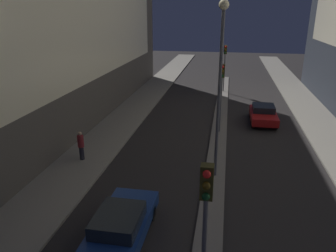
# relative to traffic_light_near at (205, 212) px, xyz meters

# --- Properties ---
(median_strip) EXTENTS (1.09, 37.84, 0.12)m
(median_strip) POSITION_rel_traffic_light_near_xyz_m (0.00, 16.84, -3.58)
(median_strip) COLOR #66605B
(median_strip) RESTS_ON ground
(traffic_light_near) EXTENTS (0.32, 0.42, 4.80)m
(traffic_light_near) POSITION_rel_traffic_light_near_xyz_m (0.00, 0.00, 0.00)
(traffic_light_near) COLOR #4C4C51
(traffic_light_near) RESTS_ON median_strip
(traffic_light_mid) EXTENTS (0.32, 0.42, 4.80)m
(traffic_light_mid) POSITION_rel_traffic_light_near_xyz_m (0.00, 15.30, 0.00)
(traffic_light_mid) COLOR #4C4C51
(traffic_light_mid) RESTS_ON median_strip
(traffic_light_far) EXTENTS (0.32, 0.42, 4.80)m
(traffic_light_far) POSITION_rel_traffic_light_near_xyz_m (0.00, 27.80, 0.00)
(traffic_light_far) COLOR #4C4C51
(traffic_light_far) RESTS_ON median_strip
(street_lamp) EXTENTS (0.46, 0.46, 8.70)m
(street_lamp) POSITION_rel_traffic_light_near_xyz_m (0.00, 8.66, 2.01)
(street_lamp) COLOR #4C4C51
(street_lamp) RESTS_ON median_strip
(car_left_lane) EXTENTS (1.92, 4.60, 1.40)m
(car_left_lane) POSITION_rel_traffic_light_near_xyz_m (-3.28, 2.88, -2.92)
(car_left_lane) COLOR navy
(car_left_lane) RESTS_ON ground
(car_right_lane) EXTENTS (1.92, 4.04, 1.35)m
(car_right_lane) POSITION_rel_traffic_light_near_xyz_m (3.28, 18.24, -2.93)
(car_right_lane) COLOR maroon
(car_right_lane) RESTS_ON ground
(pedestrian_on_left_sidewalk) EXTENTS (0.36, 0.36, 1.72)m
(pedestrian_on_left_sidewalk) POSITION_rel_traffic_light_near_xyz_m (-7.72, 9.20, -2.61)
(pedestrian_on_left_sidewalk) COLOR black
(pedestrian_on_left_sidewalk) RESTS_ON sidewalk_left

